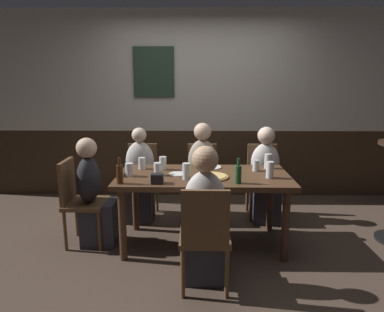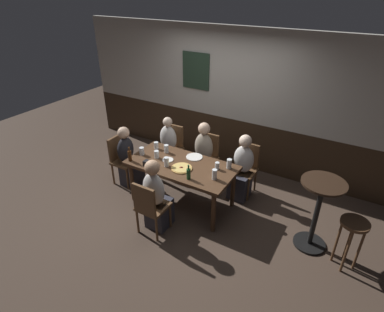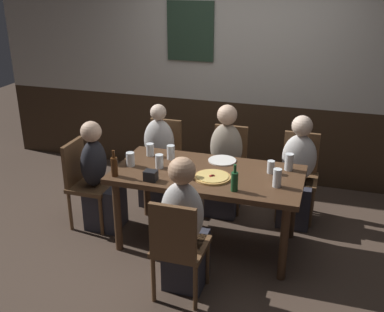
{
  "view_description": "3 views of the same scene",
  "coord_description": "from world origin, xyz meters",
  "views": [
    {
      "loc": [
        -0.06,
        -3.41,
        1.66
      ],
      "look_at": [
        -0.11,
        -0.04,
        0.94
      ],
      "focal_mm": 33.27,
      "sensor_mm": 36.0,
      "label": 1
    },
    {
      "loc": [
        2.26,
        -3.5,
        3.23
      ],
      "look_at": [
        0.23,
        -0.07,
        0.98
      ],
      "focal_mm": 29.08,
      "sensor_mm": 36.0,
      "label": 2
    },
    {
      "loc": [
        1.0,
        -3.69,
        2.45
      ],
      "look_at": [
        -0.15,
        -0.01,
        0.88
      ],
      "focal_mm": 43.56,
      "sensor_mm": 36.0,
      "label": 3
    }
  ],
  "objects": [
    {
      "name": "plate_white_small",
      "position": [
        -0.25,
        -0.01,
        0.75
      ],
      "size": [
        0.18,
        0.18,
        0.01
      ],
      "primitive_type": "cylinder",
      "color": "white",
      "rests_on": "dining_table"
    },
    {
      "name": "chair_mid_near",
      "position": [
        0.0,
        -0.84,
        0.5
      ],
      "size": [
        0.4,
        0.4,
        0.88
      ],
      "color": "brown",
      "rests_on": "ground_plane"
    },
    {
      "name": "tumbler_water",
      "position": [
        -0.45,
        -0.03,
        0.8
      ],
      "size": [
        0.07,
        0.07,
        0.13
      ],
      "color": "silver",
      "rests_on": "dining_table"
    },
    {
      "name": "chair_mid_far",
      "position": [
        0.0,
        0.84,
        0.5
      ],
      "size": [
        0.4,
        0.4,
        0.88
      ],
      "color": "brown",
      "rests_on": "ground_plane"
    },
    {
      "name": "chair_right_far",
      "position": [
        0.75,
        0.84,
        0.5
      ],
      "size": [
        0.4,
        0.4,
        0.88
      ],
      "color": "brown",
      "rests_on": "ground_plane"
    },
    {
      "name": "pint_glass_pale",
      "position": [
        0.54,
        0.15,
        0.79
      ],
      "size": [
        0.07,
        0.07,
        0.12
      ],
      "color": "silver",
      "rests_on": "dining_table"
    },
    {
      "name": "person_left_far",
      "position": [
        -0.75,
        0.68,
        0.46
      ],
      "size": [
        0.34,
        0.37,
        1.11
      ],
      "color": "#2D2D38",
      "rests_on": "ground_plane"
    },
    {
      "name": "person_head_west",
      "position": [
        -1.1,
        0.0,
        0.47
      ],
      "size": [
        0.37,
        0.34,
        1.11
      ],
      "color": "#2D2D38",
      "rests_on": "ground_plane"
    },
    {
      "name": "highball_clear",
      "position": [
        -0.42,
        0.2,
        0.8
      ],
      "size": [
        0.08,
        0.08,
        0.14
      ],
      "color": "silver",
      "rests_on": "dining_table"
    },
    {
      "name": "beer_glass_tall",
      "position": [
        -0.64,
        0.22,
        0.8
      ],
      "size": [
        0.08,
        0.08,
        0.12
      ],
      "color": "silver",
      "rests_on": "dining_table"
    },
    {
      "name": "beer_bottle_brown",
      "position": [
        -0.76,
        -0.32,
        0.83
      ],
      "size": [
        0.06,
        0.06,
        0.24
      ],
      "color": "#42230F",
      "rests_on": "dining_table"
    },
    {
      "name": "ground_plane",
      "position": [
        0.0,
        0.0,
        0.0
      ],
      "size": [
        12.0,
        12.0,
        0.0
      ],
      "primitive_type": "plane",
      "color": "#423328"
    },
    {
      "name": "wall_back",
      "position": [
        -0.0,
        1.65,
        1.3
      ],
      "size": [
        6.4,
        0.13,
        2.6
      ],
      "color": "#332316",
      "rests_on": "ground_plane"
    },
    {
      "name": "person_right_far",
      "position": [
        0.75,
        0.68,
        0.48
      ],
      "size": [
        0.34,
        0.37,
        1.12
      ],
      "color": "#2D2D38",
      "rests_on": "ground_plane"
    },
    {
      "name": "pizza",
      "position": [
        0.07,
        -0.11,
        0.75
      ],
      "size": [
        0.32,
        0.32,
        0.03
      ],
      "color": "tan",
      "rests_on": "dining_table"
    },
    {
      "name": "condiment_caddy",
      "position": [
        -0.42,
        -0.31,
        0.79
      ],
      "size": [
        0.11,
        0.09,
        0.09
      ],
      "primitive_type": "cube",
      "color": "black",
      "rests_on": "dining_table"
    },
    {
      "name": "person_mid_near",
      "position": [
        0.0,
        -0.68,
        0.5
      ],
      "size": [
        0.34,
        0.37,
        1.16
      ],
      "color": "#2D2D38",
      "rests_on": "ground_plane"
    },
    {
      "name": "beer_glass_half",
      "position": [
        -0.72,
        -0.07,
        0.8
      ],
      "size": [
        0.08,
        0.08,
        0.13
      ],
      "color": "silver",
      "rests_on": "dining_table"
    },
    {
      "name": "plate_white_large",
      "position": [
        0.06,
        0.29,
        0.75
      ],
      "size": [
        0.27,
        0.27,
        0.01
      ],
      "primitive_type": "cylinder",
      "color": "white",
      "rests_on": "dining_table"
    },
    {
      "name": "pint_glass_stout",
      "position": [
        0.63,
        -0.11,
        0.81
      ],
      "size": [
        0.07,
        0.07,
        0.16
      ],
      "color": "silver",
      "rests_on": "dining_table"
    },
    {
      "name": "chair_head_west",
      "position": [
        -1.27,
        0.0,
        0.5
      ],
      "size": [
        0.4,
        0.4,
        0.88
      ],
      "color": "brown",
      "rests_on": "ground_plane"
    },
    {
      "name": "chair_left_far",
      "position": [
        -0.75,
        0.84,
        0.5
      ],
      "size": [
        0.4,
        0.4,
        0.88
      ],
      "color": "brown",
      "rests_on": "ground_plane"
    },
    {
      "name": "pint_glass_amber",
      "position": [
        0.69,
        0.27,
        0.81
      ],
      "size": [
        0.08,
        0.08,
        0.16
      ],
      "color": "silver",
      "rests_on": "dining_table"
    },
    {
      "name": "beer_bottle_green",
      "position": [
        0.31,
        -0.3,
        0.83
      ],
      "size": [
        0.06,
        0.06,
        0.23
      ],
      "color": "#194723",
      "rests_on": "dining_table"
    },
    {
      "name": "dining_table",
      "position": [
        0.0,
        0.0,
        0.66
      ],
      "size": [
        1.7,
        0.85,
        0.74
      ],
      "color": "#472D1C",
      "rests_on": "ground_plane"
    },
    {
      "name": "tumbler_short",
      "position": [
        -0.16,
        -0.17,
        0.81
      ],
      "size": [
        0.07,
        0.07,
        0.16
      ],
      "color": "silver",
      "rests_on": "dining_table"
    },
    {
      "name": "person_mid_far",
      "position": [
        -0.0,
        0.68,
        0.5
      ],
      "size": [
        0.34,
        0.37,
        1.17
      ],
      "color": "#2D2D38",
      "rests_on": "ground_plane"
    }
  ]
}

